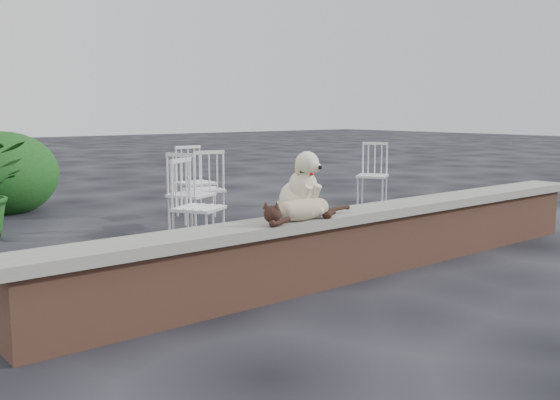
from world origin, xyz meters
TOP-DOWN VIEW (x-y plane):
  - ground at (0.00, 0.00)m, footprint 60.00×60.00m
  - brick_wall at (0.00, 0.00)m, footprint 6.00×0.30m
  - capstone at (0.00, 0.00)m, footprint 6.20×0.40m
  - dog at (-0.77, 0.05)m, footprint 0.36×0.47m
  - cat at (-0.85, -0.10)m, footprint 1.13×0.30m
  - chair_b at (0.39, 3.46)m, footprint 0.57×0.57m
  - chair_a at (-0.72, 1.59)m, footprint 0.76×0.76m
  - chair_c at (0.09, 2.78)m, footprint 0.66×0.66m
  - chair_e at (-0.26, 2.50)m, footprint 0.74×0.74m
  - chair_d at (2.90, 2.60)m, footprint 0.77×0.77m

SIDE VIEW (x-z plane):
  - ground at x=0.00m, z-range 0.00..0.00m
  - brick_wall at x=0.00m, z-range 0.00..0.50m
  - chair_b at x=0.39m, z-range 0.00..0.94m
  - chair_a at x=-0.72m, z-range 0.00..0.94m
  - chair_c at x=0.09m, z-range 0.00..0.94m
  - chair_e at x=-0.26m, z-range 0.00..0.94m
  - chair_d at x=2.90m, z-range 0.00..0.94m
  - capstone at x=0.00m, z-range 0.50..0.58m
  - cat at x=-0.85m, z-range 0.58..0.77m
  - dog at x=-0.77m, z-range 0.58..1.11m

